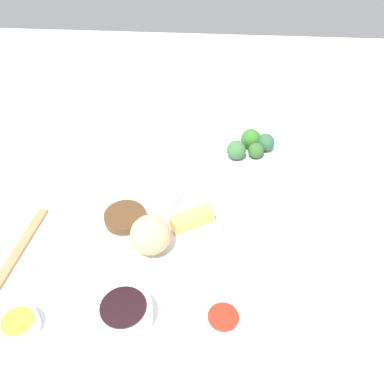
{
  "coord_description": "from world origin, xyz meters",
  "views": [
    {
      "loc": [
        -0.1,
        0.56,
        0.66
      ],
      "look_at": [
        -0.06,
        -0.07,
        0.06
      ],
      "focal_mm": 36.45,
      "sensor_mm": 36.0,
      "label": 1
    }
  ],
  "objects_px": {
    "sauce_ramekin_sweet_and_sour": "(223,321)",
    "soy_sauce_bowl": "(125,314)",
    "sauce_ramekin_hot_mustard": "(20,325)",
    "chopsticks_pair": "(21,247)",
    "broccoli_plate": "(253,159)",
    "main_plate": "(159,224)"
  },
  "relations": [
    {
      "from": "broccoli_plate",
      "to": "chopsticks_pair",
      "type": "relative_size",
      "value": 0.96
    },
    {
      "from": "sauce_ramekin_hot_mustard",
      "to": "chopsticks_pair",
      "type": "distance_m",
      "value": 0.19
    },
    {
      "from": "soy_sauce_bowl",
      "to": "sauce_ramekin_sweet_and_sour",
      "type": "height_order",
      "value": "soy_sauce_bowl"
    },
    {
      "from": "sauce_ramekin_hot_mustard",
      "to": "sauce_ramekin_sweet_and_sour",
      "type": "height_order",
      "value": "same"
    },
    {
      "from": "main_plate",
      "to": "broccoli_plate",
      "type": "relative_size",
      "value": 1.34
    },
    {
      "from": "sauce_ramekin_sweet_and_sour",
      "to": "soy_sauce_bowl",
      "type": "bearing_deg",
      "value": 1.17
    },
    {
      "from": "sauce_ramekin_hot_mustard",
      "to": "chopsticks_pair",
      "type": "bearing_deg",
      "value": -67.73
    },
    {
      "from": "main_plate",
      "to": "sauce_ramekin_hot_mustard",
      "type": "bearing_deg",
      "value": 50.66
    },
    {
      "from": "chopsticks_pair",
      "to": "broccoli_plate",
      "type": "bearing_deg",
      "value": -146.52
    },
    {
      "from": "sauce_ramekin_sweet_and_sour",
      "to": "chopsticks_pair",
      "type": "height_order",
      "value": "sauce_ramekin_sweet_and_sour"
    },
    {
      "from": "broccoli_plate",
      "to": "soy_sauce_bowl",
      "type": "height_order",
      "value": "soy_sauce_bowl"
    },
    {
      "from": "broccoli_plate",
      "to": "chopsticks_pair",
      "type": "bearing_deg",
      "value": 33.48
    },
    {
      "from": "broccoli_plate",
      "to": "sauce_ramekin_hot_mustard",
      "type": "height_order",
      "value": "sauce_ramekin_hot_mustard"
    },
    {
      "from": "broccoli_plate",
      "to": "sauce_ramekin_sweet_and_sour",
      "type": "height_order",
      "value": "sauce_ramekin_sweet_and_sour"
    },
    {
      "from": "sauce_ramekin_sweet_and_sour",
      "to": "chopsticks_pair",
      "type": "relative_size",
      "value": 0.3
    },
    {
      "from": "soy_sauce_bowl",
      "to": "sauce_ramekin_hot_mustard",
      "type": "bearing_deg",
      "value": 9.4
    },
    {
      "from": "main_plate",
      "to": "chopsticks_pair",
      "type": "bearing_deg",
      "value": 15.94
    },
    {
      "from": "main_plate",
      "to": "sauce_ramekin_hot_mustard",
      "type": "height_order",
      "value": "sauce_ramekin_hot_mustard"
    },
    {
      "from": "sauce_ramekin_sweet_and_sour",
      "to": "chopsticks_pair",
      "type": "distance_m",
      "value": 0.44
    },
    {
      "from": "main_plate",
      "to": "broccoli_plate",
      "type": "distance_m",
      "value": 0.33
    },
    {
      "from": "broccoli_plate",
      "to": "soy_sauce_bowl",
      "type": "bearing_deg",
      "value": 62.55
    },
    {
      "from": "soy_sauce_bowl",
      "to": "sauce_ramekin_sweet_and_sour",
      "type": "bearing_deg",
      "value": -178.83
    }
  ]
}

